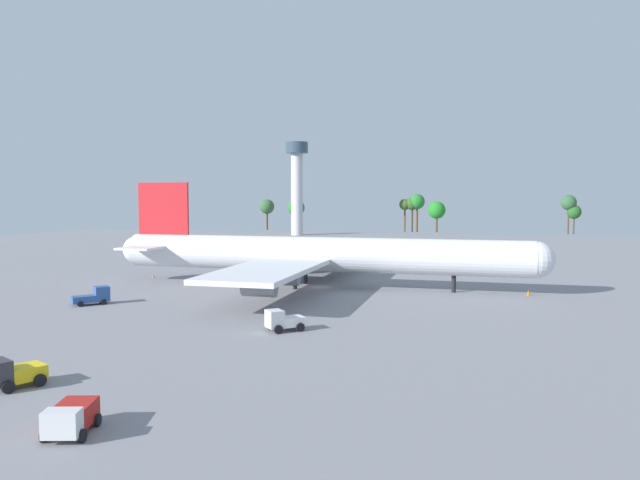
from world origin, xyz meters
TOP-DOWN VIEW (x-y plane):
  - ground_plane at (0.00, 0.00)m, footprint 291.46×291.46m
  - cargo_airplane at (-0.68, 0.00)m, footprint 72.87×61.07m
  - cargo_loader at (-9.87, -58.11)m, footprint 3.98×4.53m
  - pushback_tractor at (4.39, -33.29)m, footprint 4.54×4.32m
  - catering_truck at (0.63, -65.36)m, footprint 3.50×4.75m
  - baggage_tug at (-13.67, 21.27)m, footprint 4.24×3.94m
  - fuel_truck at (-26.41, -23.68)m, footprint 4.80×4.89m
  - safety_cone_nose at (32.79, -0.23)m, footprint 0.57×0.57m
  - safety_cone_tail at (-32.79, 3.78)m, footprint 0.45×0.45m
  - control_tower at (-42.08, 126.90)m, footprint 8.41×8.41m
  - tree_line_backdrop at (-7.22, 158.08)m, footprint 131.21×7.26m

SIDE VIEW (x-z plane):
  - ground_plane at x=0.00m, z-range 0.00..0.00m
  - safety_cone_tail at x=-32.79m, z-range 0.00..0.65m
  - safety_cone_nose at x=32.79m, z-range 0.00..0.81m
  - baggage_tug at x=-13.67m, z-range -0.03..2.24m
  - catering_truck at x=0.63m, z-range 0.08..2.15m
  - fuel_truck at x=-26.41m, z-range -0.09..2.38m
  - cargo_loader at x=-9.87m, z-range -0.05..2.40m
  - pushback_tractor at x=4.39m, z-range -0.02..2.44m
  - cargo_airplane at x=-0.68m, z-range -3.32..14.07m
  - tree_line_backdrop at x=-7.22m, z-range 2.51..18.13m
  - control_tower at x=-42.08m, z-range 3.64..38.67m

